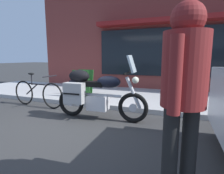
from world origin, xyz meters
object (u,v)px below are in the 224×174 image
at_px(touring_motorcycle, 94,92).
at_px(parked_bicycle, 37,93).
at_px(sandwich_board_sign, 83,83).
at_px(pedestrian_walking, 184,82).

relative_size(touring_motorcycle, parked_bicycle, 1.19).
xyz_separation_m(touring_motorcycle, sandwich_board_sign, (-1.15, 1.51, -0.06)).
height_order(touring_motorcycle, sandwich_board_sign, touring_motorcycle).
bearing_deg(sandwich_board_sign, parked_bicycle, -124.70).
bearing_deg(touring_motorcycle, sandwich_board_sign, 127.20).
xyz_separation_m(parked_bicycle, pedestrian_walking, (3.73, -2.19, 0.76)).
height_order(parked_bicycle, sandwich_board_sign, sandwich_board_sign).
xyz_separation_m(touring_motorcycle, pedestrian_walking, (1.79, -1.83, 0.53)).
distance_m(touring_motorcycle, parked_bicycle, 1.99).
bearing_deg(touring_motorcycle, pedestrian_walking, -45.58).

